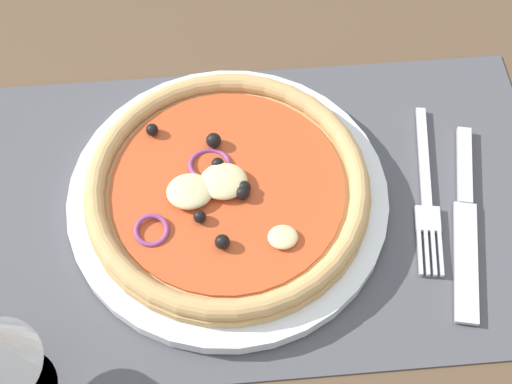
{
  "coord_description": "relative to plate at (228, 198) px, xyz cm",
  "views": [
    {
      "loc": [
        3.87,
        33.3,
        58.07
      ],
      "look_at": [
        1.06,
        0.0,
        2.87
      ],
      "focal_mm": 51.37,
      "sensor_mm": 36.0,
      "label": 1
    }
  ],
  "objects": [
    {
      "name": "ground_plane",
      "position": [
        -3.54,
        0.63,
        -2.34
      ],
      "size": [
        190.0,
        140.0,
        2.4
      ],
      "primitive_type": "cube",
      "color": "brown"
    },
    {
      "name": "plate",
      "position": [
        0.0,
        0.0,
        0.0
      ],
      "size": [
        28.86,
        28.86,
        1.47
      ],
      "primitive_type": "cylinder",
      "color": "white",
      "rests_on": "placemat"
    },
    {
      "name": "placemat",
      "position": [
        -3.54,
        0.63,
        -0.94
      ],
      "size": [
        51.89,
        32.15,
        0.4
      ],
      "primitive_type": "cube",
      "color": "#4C4C51",
      "rests_on": "ground_plane"
    },
    {
      "name": "knife",
      "position": [
        -21.04,
        3.9,
        -0.48
      ],
      "size": [
        5.91,
        19.89,
        0.62
      ],
      "rotation": [
        0.0,
        0.0,
        1.35
      ],
      "color": "silver",
      "rests_on": "placemat"
    },
    {
      "name": "pizza",
      "position": [
        0.05,
        0.02,
        1.82
      ],
      "size": [
        25.45,
        25.45,
        2.69
      ],
      "color": "tan",
      "rests_on": "plate"
    },
    {
      "name": "fork",
      "position": [
        -18.09,
        1.05,
        -0.52
      ],
      "size": [
        4.13,
        18.03,
        0.44
      ],
      "rotation": [
        0.0,
        0.0,
        1.42
      ],
      "color": "silver",
      "rests_on": "placemat"
    }
  ]
}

